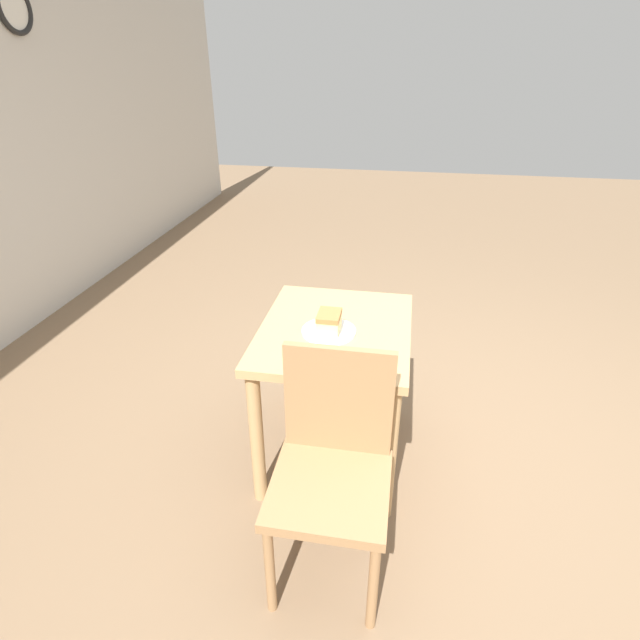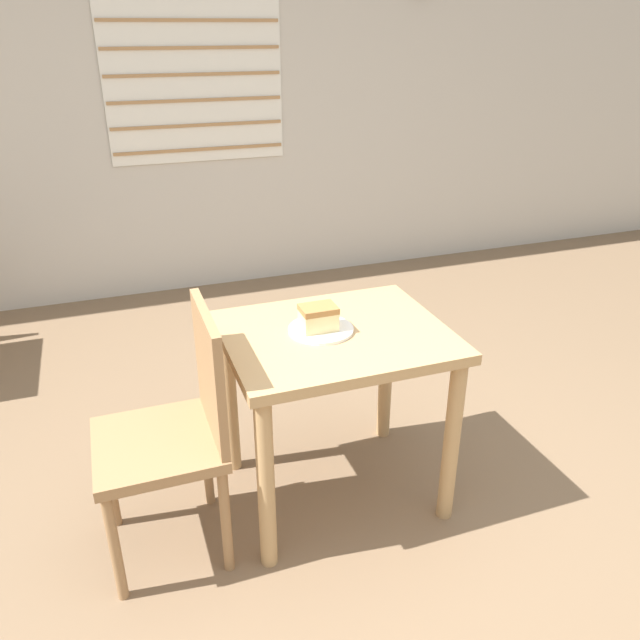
{
  "view_description": "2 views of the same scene",
  "coord_description": "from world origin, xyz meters",
  "px_view_note": "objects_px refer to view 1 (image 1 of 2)",
  "views": [
    {
      "loc": [
        -1.9,
        0.33,
        1.81
      ],
      "look_at": [
        -0.07,
        0.65,
        0.82
      ],
      "focal_mm": 28.0,
      "sensor_mm": 36.0,
      "label": 1
    },
    {
      "loc": [
        -0.71,
        -1.29,
        1.73
      ],
      "look_at": [
        -0.02,
        0.61,
        0.77
      ],
      "focal_mm": 35.0,
      "sensor_mm": 36.0,
      "label": 2
    }
  ],
  "objects_px": {
    "dining_table_near": "(335,353)",
    "chair_near_window": "(333,463)",
    "plate": "(329,331)",
    "cake_slice": "(329,322)"
  },
  "relations": [
    {
      "from": "dining_table_near",
      "to": "chair_near_window",
      "type": "xyz_separation_m",
      "value": [
        -0.6,
        -0.08,
        -0.09
      ]
    },
    {
      "from": "dining_table_near",
      "to": "plate",
      "type": "distance_m",
      "value": 0.15
    },
    {
      "from": "cake_slice",
      "to": "plate",
      "type": "bearing_deg",
      "value": 9.62
    },
    {
      "from": "cake_slice",
      "to": "dining_table_near",
      "type": "bearing_deg",
      "value": -18.26
    },
    {
      "from": "chair_near_window",
      "to": "cake_slice",
      "type": "relative_size",
      "value": 7.12
    },
    {
      "from": "dining_table_near",
      "to": "chair_near_window",
      "type": "distance_m",
      "value": 0.61
    },
    {
      "from": "plate",
      "to": "cake_slice",
      "type": "bearing_deg",
      "value": -170.38
    },
    {
      "from": "dining_table_near",
      "to": "plate",
      "type": "height_order",
      "value": "plate"
    },
    {
      "from": "dining_table_near",
      "to": "chair_near_window",
      "type": "bearing_deg",
      "value": -172.09
    },
    {
      "from": "dining_table_near",
      "to": "cake_slice",
      "type": "distance_m",
      "value": 0.2
    }
  ]
}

